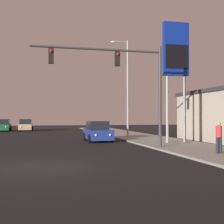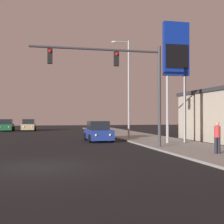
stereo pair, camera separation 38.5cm
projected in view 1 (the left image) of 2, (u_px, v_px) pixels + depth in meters
name	position (u px, v px, depth m)	size (l,w,h in m)	color
ground_plane	(42.00, 167.00, 12.74)	(120.00, 120.00, 0.00)	black
sidewalk_right	(162.00, 142.00, 24.70)	(5.00, 60.00, 0.12)	gray
car_blue	(98.00, 132.00, 26.06)	(2.04, 4.32, 1.68)	navy
car_tan	(26.00, 125.00, 44.85)	(2.04, 4.33, 1.68)	tan
car_green	(3.00, 126.00, 43.83)	(2.04, 4.31, 1.68)	#195933
traffic_light_mast	(124.00, 73.00, 19.58)	(8.26, 0.36, 6.50)	#38383D
street_lamp	(126.00, 84.00, 28.88)	(1.74, 0.24, 9.00)	#99999E
gas_station_sign	(176.00, 56.00, 23.34)	(2.00, 0.42, 9.00)	#99999E
pedestrian_on_sidewalk	(219.00, 136.00, 16.42)	(0.34, 0.32, 1.67)	#23232D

